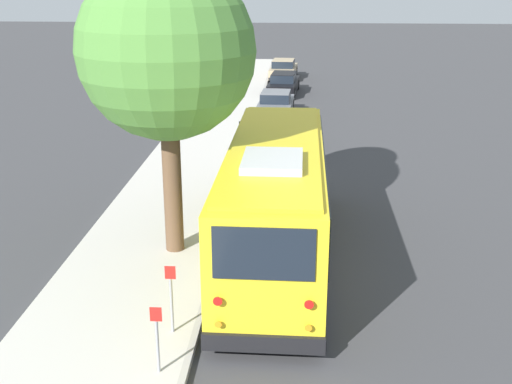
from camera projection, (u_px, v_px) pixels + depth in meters
name	position (u px, v px, depth m)	size (l,w,h in m)	color
ground_plane	(283.00, 281.00, 15.83)	(160.00, 160.00, 0.00)	#3D3D3F
sidewalk_slab	(133.00, 274.00, 16.03)	(80.00, 3.82, 0.15)	beige
curb_strip	(212.00, 277.00, 15.91)	(80.00, 0.14, 0.15)	#AAA69D
shuttle_bus	(275.00, 195.00, 16.63)	(10.06, 2.64, 3.28)	yellow
parked_sedan_white	(277.00, 134.00, 27.56)	(4.63, 1.99, 1.30)	silver
parked_sedan_gray	(276.00, 104.00, 33.61)	(4.20, 1.92, 1.27)	slate
parked_sedan_black	(284.00, 84.00, 39.48)	(4.74, 1.99, 1.28)	black
parked_sedan_tan	(283.00, 70.00, 44.92)	(4.44, 1.98, 1.32)	tan
street_tree	(167.00, 38.00, 15.61)	(4.41, 4.41, 8.14)	brown
sign_post_near	(157.00, 339.00, 11.81)	(0.06, 0.22, 1.36)	gray
sign_post_far	(171.00, 298.00, 13.12)	(0.06, 0.22, 1.50)	gray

